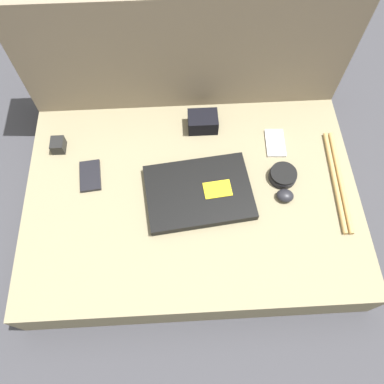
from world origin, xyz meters
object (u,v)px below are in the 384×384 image
speaker_puck (283,175)px  phone_black (90,176)px  camera_pouch (203,122)px  charger_brick (58,145)px  phone_silver (275,143)px  laptop (199,191)px  computer_mouse (285,196)px

speaker_puck → phone_black: (-0.65, 0.04, -0.01)m
speaker_puck → camera_pouch: (-0.26, 0.23, 0.01)m
phone_black → charger_brick: 0.17m
phone_silver → speaker_puck: bearing=-86.4°
laptop → phone_black: 0.38m
computer_mouse → phone_silver: size_ratio=0.55×
laptop → charger_brick: (-0.48, 0.21, 0.01)m
charger_brick → speaker_puck: bearing=-11.8°
charger_brick → phone_silver: bearing=-1.5°
speaker_puck → camera_pouch: bearing=138.4°
computer_mouse → phone_silver: (0.00, 0.22, -0.01)m
phone_silver → laptop: bearing=-144.3°
computer_mouse → speaker_puck: (0.01, 0.08, 0.00)m
phone_silver → charger_brick: charger_brick is taller
camera_pouch → speaker_puck: bearing=-41.6°
computer_mouse → charger_brick: charger_brick is taller
computer_mouse → charger_brick: (-0.77, 0.24, 0.01)m
phone_black → charger_brick: bearing=127.9°
camera_pouch → phone_silver: bearing=-19.1°
phone_black → computer_mouse: bearing=-16.0°
laptop → speaker_puck: size_ratio=3.97×
computer_mouse → camera_pouch: camera_pouch is taller
speaker_puck → phone_black: 0.66m
computer_mouse → phone_silver: computer_mouse is taller
computer_mouse → phone_black: 0.66m
computer_mouse → phone_black: (-0.65, 0.12, -0.01)m
computer_mouse → camera_pouch: bearing=141.5°
laptop → charger_brick: size_ratio=6.92×
computer_mouse → phone_silver: bearing=101.2°
phone_silver → charger_brick: 0.77m
laptop → charger_brick: 0.53m
phone_black → charger_brick: charger_brick is taller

